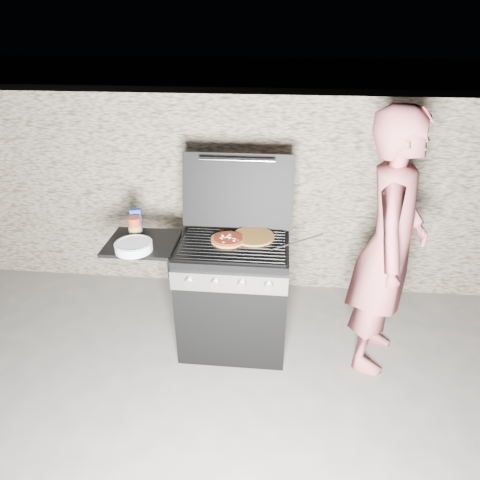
# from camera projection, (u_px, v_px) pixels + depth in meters

# --- Properties ---
(ground) EXTENTS (50.00, 50.00, 0.00)m
(ground) POSITION_uv_depth(u_px,v_px,m) (234.00, 342.00, 3.48)
(ground) COLOR #585654
(stone_wall) EXTENTS (8.00, 0.35, 1.80)m
(stone_wall) POSITION_uv_depth(u_px,v_px,m) (245.00, 192.00, 3.98)
(stone_wall) COLOR tan
(stone_wall) RESTS_ON ground
(gas_grill) EXTENTS (1.34, 0.79, 0.91)m
(gas_grill) POSITION_uv_depth(u_px,v_px,m) (201.00, 295.00, 3.29)
(gas_grill) COLOR black
(gas_grill) RESTS_ON ground
(pizza_topped) EXTENTS (0.32, 0.32, 0.03)m
(pizza_topped) POSITION_uv_depth(u_px,v_px,m) (228.00, 239.00, 3.10)
(pizza_topped) COLOR #C97B3C
(pizza_topped) RESTS_ON gas_grill
(pizza_plain) EXTENTS (0.39, 0.39, 0.02)m
(pizza_plain) POSITION_uv_depth(u_px,v_px,m) (253.00, 236.00, 3.15)
(pizza_plain) COLOR gold
(pizza_plain) RESTS_ON gas_grill
(sauce_jar) EXTENTS (0.13, 0.13, 0.15)m
(sauce_jar) POSITION_uv_depth(u_px,v_px,m) (135.00, 227.00, 3.16)
(sauce_jar) COLOR #9D3517
(sauce_jar) RESTS_ON gas_grill
(blue_carton) EXTENTS (0.09, 0.06, 0.17)m
(blue_carton) POSITION_uv_depth(u_px,v_px,m) (136.00, 220.00, 3.24)
(blue_carton) COLOR navy
(blue_carton) RESTS_ON gas_grill
(plate_stack) EXTENTS (0.30, 0.30, 0.06)m
(plate_stack) POSITION_uv_depth(u_px,v_px,m) (134.00, 246.00, 2.98)
(plate_stack) COLOR white
(plate_stack) RESTS_ON gas_grill
(person) EXTENTS (0.65, 0.80, 1.91)m
(person) POSITION_uv_depth(u_px,v_px,m) (389.00, 247.00, 2.92)
(person) COLOR #B2565A
(person) RESTS_ON ground
(tongs) EXTENTS (0.37, 0.16, 0.08)m
(tongs) POSITION_uv_depth(u_px,v_px,m) (297.00, 242.00, 3.00)
(tongs) COLOR black
(tongs) RESTS_ON gas_grill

